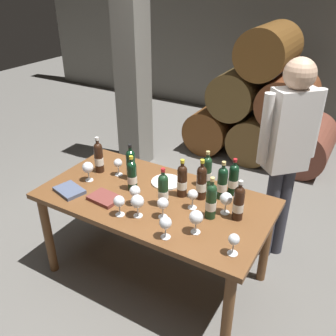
{
  "coord_description": "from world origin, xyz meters",
  "views": [
    {
      "loc": [
        1.23,
        -1.91,
        2.24
      ],
      "look_at": [
        0.0,
        0.2,
        0.91
      ],
      "focal_mm": 39.19,
      "sensor_mm": 36.0,
      "label": 1
    }
  ],
  "objects": [
    {
      "name": "wine_glass_2",
      "position": [
        0.3,
        0.02,
        0.86
      ],
      "size": [
        0.07,
        0.07,
        0.15
      ],
      "color": "white",
      "rests_on": "dining_table"
    },
    {
      "name": "wine_glass_4",
      "position": [
        0.53,
        0.08,
        0.87
      ],
      "size": [
        0.09,
        0.09,
        0.16
      ],
      "color": "white",
      "rests_on": "dining_table"
    },
    {
      "name": "stone_pillar",
      "position": [
        -1.3,
        1.6,
        1.3
      ],
      "size": [
        0.32,
        0.32,
        2.6
      ],
      "primitive_type": "cube",
      "color": "slate",
      "rests_on": "ground_plane"
    },
    {
      "name": "wine_bottle_10",
      "position": [
        -0.3,
        0.14,
        0.89
      ],
      "size": [
        0.07,
        0.07,
        0.3
      ],
      "color": "black",
      "rests_on": "dining_table"
    },
    {
      "name": "wine_glass_10",
      "position": [
        0.03,
        -0.26,
        0.88
      ],
      "size": [
        0.09,
        0.09,
        0.16
      ],
      "color": "white",
      "rests_on": "dining_table"
    },
    {
      "name": "wine_glass_5",
      "position": [
        -0.08,
        -0.31,
        0.87
      ],
      "size": [
        0.08,
        0.08,
        0.15
      ],
      "color": "white",
      "rests_on": "dining_table"
    },
    {
      "name": "wine_glass_7",
      "position": [
        0.18,
        -0.18,
        0.87
      ],
      "size": [
        0.08,
        0.08,
        0.15
      ],
      "color": "white",
      "rests_on": "dining_table"
    },
    {
      "name": "wine_glass_1",
      "position": [
        -0.06,
        -0.15,
        0.87
      ],
      "size": [
        0.08,
        0.08,
        0.15
      ],
      "color": "white",
      "rests_on": "dining_table"
    },
    {
      "name": "serving_plate",
      "position": [
        -0.03,
        0.22,
        0.77
      ],
      "size": [
        0.24,
        0.24,
        0.01
      ],
      "primitive_type": "cylinder",
      "color": "white",
      "rests_on": "dining_table"
    },
    {
      "name": "barrel_stack",
      "position": [
        0.0,
        2.6,
        0.66
      ],
      "size": [
        1.86,
        0.9,
        1.69
      ],
      "color": "brown",
      "rests_on": "ground_plane"
    },
    {
      "name": "wine_bottle_8",
      "position": [
        0.3,
        0.16,
        0.9
      ],
      "size": [
        0.07,
        0.07,
        0.32
      ],
      "color": "black",
      "rests_on": "dining_table"
    },
    {
      "name": "wine_bottle_4",
      "position": [
        0.62,
        0.06,
        0.89
      ],
      "size": [
        0.07,
        0.07,
        0.29
      ],
      "color": "black",
      "rests_on": "dining_table"
    },
    {
      "name": "tasting_notebook",
      "position": [
        -0.59,
        -0.26,
        0.77
      ],
      "size": [
        0.25,
        0.21,
        0.03
      ],
      "primitive_type": "cube",
      "rotation": [
        0.0,
        0.0,
        -0.27
      ],
      "color": "#4C5670",
      "rests_on": "dining_table"
    },
    {
      "name": "wine_glass_6",
      "position": [
        -0.58,
        -0.06,
        0.87
      ],
      "size": [
        0.09,
        0.09,
        0.16
      ],
      "color": "white",
      "rests_on": "dining_table"
    },
    {
      "name": "wine_bottle_2",
      "position": [
        0.26,
        0.34,
        0.89
      ],
      "size": [
        0.07,
        0.07,
        0.3
      ],
      "color": "#19381E",
      "rests_on": "dining_table"
    },
    {
      "name": "wine_glass_9",
      "position": [
        0.31,
        -0.35,
        0.87
      ],
      "size": [
        0.08,
        0.08,
        0.15
      ],
      "color": "white",
      "rests_on": "dining_table"
    },
    {
      "name": "wine_bottle_9",
      "position": [
        -0.6,
        0.1,
        0.89
      ],
      "size": [
        0.07,
        0.07,
        0.31
      ],
      "color": "black",
      "rests_on": "dining_table"
    },
    {
      "name": "wine_glass_0",
      "position": [
        0.45,
        -0.22,
        0.87
      ],
      "size": [
        0.09,
        0.09,
        0.16
      ],
      "color": "white",
      "rests_on": "dining_table"
    },
    {
      "name": "wine_bottle_5",
      "position": [
        0.43,
        0.24,
        0.89
      ],
      "size": [
        0.07,
        0.07,
        0.3
      ],
      "color": "black",
      "rests_on": "dining_table"
    },
    {
      "name": "ground_plane",
      "position": [
        0.0,
        0.0,
        0.0
      ],
      "size": [
        14.0,
        14.0,
        0.0
      ],
      "primitive_type": "plane",
      "color": "#66635E"
    },
    {
      "name": "wine_bottle_3",
      "position": [
        0.11,
        -0.06,
        0.89
      ],
      "size": [
        0.07,
        0.07,
        0.3
      ],
      "color": "#19381E",
      "rests_on": "dining_table"
    },
    {
      "name": "dining_table",
      "position": [
        0.0,
        0.0,
        0.67
      ],
      "size": [
        1.7,
        0.9,
        0.76
      ],
      "color": "brown",
      "rests_on": "ground_plane"
    },
    {
      "name": "cellar_back_wall",
      "position": [
        0.0,
        4.2,
        1.4
      ],
      "size": [
        10.0,
        0.24,
        2.8
      ],
      "primitive_type": "cube",
      "color": "slate",
      "rests_on": "ground_plane"
    },
    {
      "name": "wine_glass_3",
      "position": [
        0.73,
        -0.29,
        0.86
      ],
      "size": [
        0.07,
        0.07,
        0.14
      ],
      "color": "white",
      "rests_on": "dining_table"
    },
    {
      "name": "leather_ledger",
      "position": [
        -0.29,
        -0.21,
        0.77
      ],
      "size": [
        0.23,
        0.18,
        0.03
      ],
      "primitive_type": "cube",
      "rotation": [
        0.0,
        0.0,
        -0.09
      ],
      "color": "brown",
      "rests_on": "dining_table"
    },
    {
      "name": "wine_bottle_0",
      "position": [
        0.46,
        -0.02,
        0.89
      ],
      "size": [
        0.07,
        0.07,
        0.31
      ],
      "color": "#19381E",
      "rests_on": "dining_table"
    },
    {
      "name": "wine_bottle_1",
      "position": [
        0.48,
        0.33,
        0.89
      ],
      "size": [
        0.07,
        0.07,
        0.29
      ],
      "color": "black",
      "rests_on": "dining_table"
    },
    {
      "name": "wine_glass_8",
      "position": [
        -0.43,
        0.13,
        0.86
      ],
      "size": [
        0.07,
        0.07,
        0.14
      ],
      "color": "white",
      "rests_on": "dining_table"
    },
    {
      "name": "sommelier_presenting",
      "position": [
        0.74,
        0.75,
        1.04
      ],
      "size": [
        0.37,
        0.38,
        1.72
      ],
      "color": "#383842",
      "rests_on": "ground_plane"
    },
    {
      "name": "wine_bottle_6",
      "position": [
        0.16,
        0.12,
        0.89
      ],
      "size": [
        0.07,
        0.07,
        0.3
      ],
      "color": "black",
      "rests_on": "dining_table"
    },
    {
      "name": "wine_bottle_7",
      "position": [
        -0.2,
        0.01,
        0.88
      ],
      "size": [
        0.07,
        0.07,
        0.28
      ],
      "color": "black",
      "rests_on": "dining_table"
    }
  ]
}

